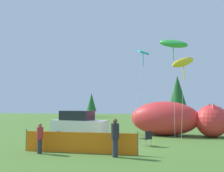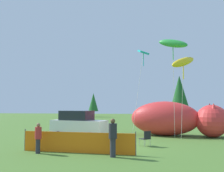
% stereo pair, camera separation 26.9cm
% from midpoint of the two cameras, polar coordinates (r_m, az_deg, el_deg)
% --- Properties ---
extents(ground_plane, '(120.00, 120.00, 0.00)m').
position_cam_midpoint_polar(ground_plane, '(16.26, 1.56, -13.44)').
color(ground_plane, '#4C752D').
extents(parked_car, '(4.39, 2.59, 2.15)m').
position_cam_midpoint_polar(parked_car, '(19.01, -7.27, -8.92)').
color(parked_car, white).
rests_on(parked_car, ground).
extents(folding_chair, '(0.79, 0.79, 0.95)m').
position_cam_midpoint_polar(folding_chair, '(16.05, 8.24, -11.56)').
color(folding_chair, black).
rests_on(folding_chair, ground).
extents(inflatable_cat, '(8.08, 3.94, 2.88)m').
position_cam_midpoint_polar(inflatable_cat, '(21.78, 14.65, -7.50)').
color(inflatable_cat, red).
rests_on(inflatable_cat, ground).
extents(safety_fence, '(6.32, 0.52, 1.21)m').
position_cam_midpoint_polar(safety_fence, '(13.84, -7.33, -12.69)').
color(safety_fence, orange).
rests_on(safety_fence, ground).
extents(spectator_in_green_shirt, '(0.35, 0.35, 1.59)m').
position_cam_midpoint_polar(spectator_in_green_shirt, '(14.06, -15.99, -11.11)').
color(spectator_in_green_shirt, '#2D2D38').
rests_on(spectator_in_green_shirt, ground).
extents(spectator_in_red_shirt, '(0.41, 0.41, 1.89)m').
position_cam_midpoint_polar(spectator_in_red_shirt, '(12.58, 0.82, -11.35)').
color(spectator_in_red_shirt, '#2D2D38').
rests_on(spectator_in_red_shirt, ground).
extents(kite_green_fish, '(2.47, 1.62, 7.97)m').
position_cam_midpoint_polar(kite_green_fish, '(20.39, 14.12, 9.36)').
color(kite_green_fish, silver).
rests_on(kite_green_fish, ground).
extents(kite_yellow_hero, '(2.37, 2.58, 6.49)m').
position_cam_midpoint_polar(kite_yellow_hero, '(19.43, 16.34, 5.26)').
color(kite_yellow_hero, silver).
rests_on(kite_yellow_hero, ground).
extents(kite_teal_diamond, '(1.54, 2.72, 7.82)m').
position_cam_midpoint_polar(kite_teal_diamond, '(23.61, 7.46, 7.33)').
color(kite_teal_diamond, silver).
rests_on(kite_teal_diamond, ground).
extents(horizon_tree_east, '(2.22, 2.22, 5.29)m').
position_cam_midpoint_polar(horizon_tree_east, '(55.84, -4.14, -3.73)').
color(horizon_tree_east, brown).
rests_on(horizon_tree_east, ground).
extents(horizon_tree_west, '(3.49, 3.49, 8.32)m').
position_cam_midpoint_polar(horizon_tree_west, '(49.70, 15.32, -1.34)').
color(horizon_tree_west, brown).
rests_on(horizon_tree_west, ground).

